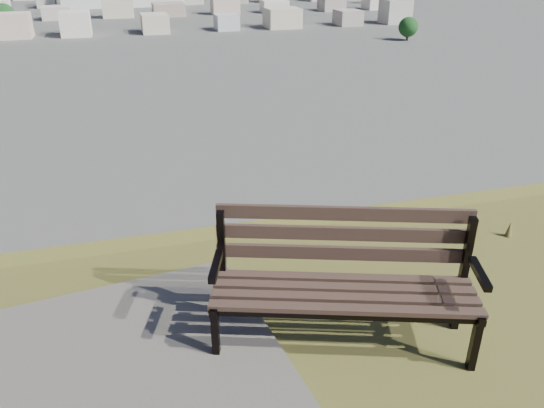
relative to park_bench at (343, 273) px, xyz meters
name	(u,v)px	position (x,y,z in m)	size (l,w,h in m)	color
park_bench	(343,273)	(0.00, 0.00, 0.00)	(2.09, 1.24, 1.04)	#3D2D23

